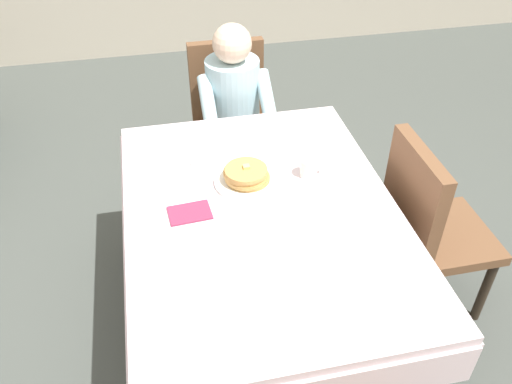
% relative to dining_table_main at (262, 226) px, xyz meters
% --- Properties ---
extents(ground_plane, '(14.00, 14.00, 0.00)m').
position_rel_dining_table_main_xyz_m(ground_plane, '(0.00, 0.00, -0.65)').
color(ground_plane, '#474C47').
extents(dining_table_main, '(1.12, 1.52, 0.74)m').
position_rel_dining_table_main_xyz_m(dining_table_main, '(0.00, 0.00, 0.00)').
color(dining_table_main, silver).
rests_on(dining_table_main, ground).
extents(chair_diner, '(0.44, 0.45, 0.93)m').
position_rel_dining_table_main_xyz_m(chair_diner, '(0.07, 1.17, -0.12)').
color(chair_diner, brown).
rests_on(chair_diner, ground).
extents(diner_person, '(0.40, 0.43, 1.12)m').
position_rel_dining_table_main_xyz_m(diner_person, '(0.07, 1.01, 0.02)').
color(diner_person, silver).
rests_on(diner_person, ground).
extents(chair_right_side, '(0.45, 0.44, 0.93)m').
position_rel_dining_table_main_xyz_m(chair_right_side, '(0.77, 0.00, -0.12)').
color(chair_right_side, brown).
rests_on(chair_right_side, ground).
extents(plate_breakfast, '(0.28, 0.28, 0.02)m').
position_rel_dining_table_main_xyz_m(plate_breakfast, '(-0.03, 0.19, 0.10)').
color(plate_breakfast, white).
rests_on(plate_breakfast, dining_table_main).
extents(breakfast_stack, '(0.20, 0.20, 0.07)m').
position_rel_dining_table_main_xyz_m(breakfast_stack, '(-0.03, 0.19, 0.14)').
color(breakfast_stack, tan).
rests_on(breakfast_stack, plate_breakfast).
extents(cup_coffee, '(0.11, 0.08, 0.08)m').
position_rel_dining_table_main_xyz_m(cup_coffee, '(0.25, 0.19, 0.13)').
color(cup_coffee, white).
rests_on(cup_coffee, dining_table_main).
extents(syrup_pitcher, '(0.08, 0.08, 0.07)m').
position_rel_dining_table_main_xyz_m(syrup_pitcher, '(-0.23, 0.33, 0.13)').
color(syrup_pitcher, silver).
rests_on(syrup_pitcher, dining_table_main).
extents(fork_left_of_plate, '(0.03, 0.18, 0.00)m').
position_rel_dining_table_main_xyz_m(fork_left_of_plate, '(-0.22, 0.17, 0.09)').
color(fork_left_of_plate, silver).
rests_on(fork_left_of_plate, dining_table_main).
extents(knife_right_of_plate, '(0.03, 0.20, 0.00)m').
position_rel_dining_table_main_xyz_m(knife_right_of_plate, '(0.16, 0.17, 0.09)').
color(knife_right_of_plate, silver).
rests_on(knife_right_of_plate, dining_table_main).
extents(spoon_near_edge, '(0.15, 0.02, 0.00)m').
position_rel_dining_table_main_xyz_m(spoon_near_edge, '(0.02, -0.17, 0.09)').
color(spoon_near_edge, silver).
rests_on(spoon_near_edge, dining_table_main).
extents(napkin_folded, '(0.18, 0.13, 0.01)m').
position_rel_dining_table_main_xyz_m(napkin_folded, '(-0.29, 0.04, 0.09)').
color(napkin_folded, '#8C2D4C').
rests_on(napkin_folded, dining_table_main).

